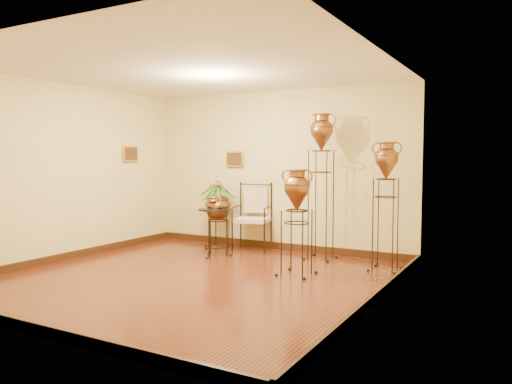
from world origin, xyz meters
The scene contains 8 objects.
ground centered at (0.00, 0.00, 0.00)m, with size 5.00×5.00×0.00m, color brown.
room_shell centered at (-0.01, 0.01, 1.73)m, with size 5.02×5.02×2.81m.
amphora_tall centered at (1.04, 2.02, 1.20)m, with size 0.61×0.61×2.35m.
amphora_mid centered at (2.15, 1.72, 0.95)m, with size 0.52×0.52×1.88m.
amphora_short centered at (1.15, 0.84, 0.75)m, with size 0.49×0.49×1.51m.
planter_urn centered at (-1.02, 2.14, 0.78)m, with size 0.76×0.76×1.40m.
armchair centered at (-0.30, 2.15, 0.59)m, with size 0.79×0.76×1.17m.
side_table centered at (-0.57, 1.39, 0.42)m, with size 0.68×0.68×1.01m.
Camera 1 is at (3.99, -5.41, 1.64)m, focal length 35.00 mm.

